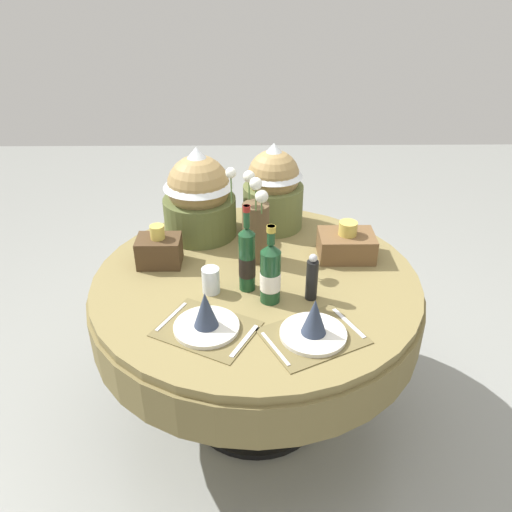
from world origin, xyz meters
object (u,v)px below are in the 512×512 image
Objects in this scene: tumbler_near_right at (211,280)px; woven_basket_side_right at (346,244)px; place_setting_left at (206,319)px; flower_vase at (255,226)px; pepper_mill at (312,278)px; wine_bottle_left at (270,273)px; place_setting_right at (314,326)px; wine_bottle_centre at (247,259)px; gift_tub_back_left at (199,191)px; gift_tub_back_centre at (273,184)px; woven_basket_side_left at (159,250)px; dining_table at (256,303)px.

tumbler_near_right is 0.44× the size of woven_basket_side_right.
flower_vase is (0.18, 0.50, 0.12)m from place_setting_left.
tumbler_near_right is 0.54× the size of pepper_mill.
place_setting_left is 3.91× the size of tumbler_near_right.
tumbler_near_right is at bearing 165.10° from wine_bottle_left.
woven_basket_side_right is (0.41, 0.02, -0.10)m from flower_vase.
pepper_mill reaches higher than place_setting_right.
wine_bottle_centre is 3.44× the size of tumbler_near_right.
gift_tub_back_left reaches higher than flower_vase.
pepper_mill is at bearing -78.70° from gift_tub_back_centre.
flower_vase reaches higher than wine_bottle_left.
woven_basket_side_left is at bearing -176.37° from woven_basket_side_right.
flower_vase is at bearing 110.51° from place_setting_right.
wine_bottle_left is 0.55m from woven_basket_side_left.
flower_vase is at bearing 81.93° from wine_bottle_centre.
place_setting_right is 2.10× the size of pepper_mill.
tumbler_near_right is at bearing -42.88° from woven_basket_side_left.
place_setting_right is at bearing -56.91° from wine_bottle_left.
place_setting_left is 1.00× the size of place_setting_right.
wine_bottle_centre reaches higher than place_setting_left.
pepper_mill is (0.02, 0.24, 0.05)m from place_setting_right.
place_setting_left reaches higher than dining_table.
place_setting_right is 0.90m from gift_tub_back_centre.
pepper_mill is at bearing -120.41° from woven_basket_side_right.
flower_vase is (-0.00, 0.14, 0.30)m from dining_table.
gift_tub_back_left reaches higher than dining_table.
dining_table is 0.48m from place_setting_right.
pepper_mill reaches higher than place_setting_left.
wine_bottle_centre is at bearing -98.07° from flower_vase.
dining_table is 3.23× the size of gift_tub_back_left.
tumbler_near_right is 0.54m from gift_tub_back_left.
flower_vase is 0.33m from tumbler_near_right.
wine_bottle_left is 1.64× the size of pepper_mill.
gift_tub_back_centre is at bearing 97.25° from place_setting_right.
wine_bottle_centre is at bearing -27.39° from woven_basket_side_left.
dining_table is at bearing 116.63° from place_setting_right.
woven_basket_side_right reaches higher than tumbler_near_right.
pepper_mill is 0.69m from woven_basket_side_left.
gift_tub_back_left is at bearing 99.20° from tumbler_near_right.
gift_tub_back_left is 1.78× the size of woven_basket_side_right.
place_setting_right is at bearing -69.49° from flower_vase.
place_setting_right is 0.24m from pepper_mill.
gift_tub_back_centre is (0.09, 0.47, 0.36)m from dining_table.
place_setting_right is 0.80m from woven_basket_side_left.
pepper_mill reaches higher than woven_basket_side_right.
woven_basket_side_right is (0.82, 0.05, -0.01)m from woven_basket_side_left.
tumbler_near_right is (-0.18, -0.11, 0.19)m from dining_table.
pepper_mill is (0.16, 0.01, -0.03)m from wine_bottle_left.
wine_bottle_centre is (-0.24, 0.31, 0.09)m from place_setting_right.
wine_bottle_left is 0.17m from pepper_mill.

